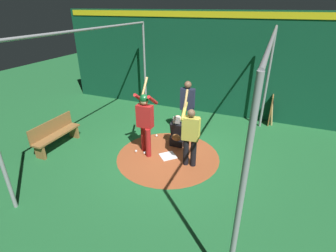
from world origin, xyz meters
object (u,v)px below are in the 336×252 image
Objects in this scene: catcher at (178,134)px; visitor at (190,134)px; umpire at (187,105)px; baseball_1 at (145,153)px; batter at (145,118)px; bench at (55,134)px; baseball_2 at (157,136)px; home_plate at (168,156)px; bat_rack at (271,111)px; baseball_0 at (136,151)px.

visitor is at bearing 36.99° from catcher.
baseball_1 is (1.67, -0.70, -0.97)m from umpire.
batter is 28.59× the size of baseball_1.
batter is 1.33× the size of bench.
baseball_2 is at bearing -132.62° from visitor.
umpire is at bearing 124.94° from baseball_2.
visitor is (1.68, 0.65, -0.09)m from umpire.
baseball_1 is (-0.01, -1.34, -0.88)m from visitor.
home_plate is at bearing 103.18° from bench.
baseball_1 is at bearing 6.62° from baseball_2.
bat_rack is (-3.46, 2.53, 0.47)m from home_plate.
visitor is (0.16, 0.68, 0.91)m from home_plate.
catcher is 0.62× the size of bench.
home_plate is 1.25m from batter.
bat_rack is at bearing 126.10° from bench.
visitor is 2.04m from baseball_2.
catcher is 3.61m from bench.
umpire is 2.16m from baseball_0.
home_plate is 0.80m from catcher.
batter reaches higher than bat_rack.
baseball_2 is at bearing -173.38° from baseball_1.
baseball_1 is at bearing 103.34° from bench.
home_plate is 1.82m from umpire.
home_plate is at bearing -36.12° from bat_rack.
batter is at bearing 172.72° from baseball_1.
baseball_1 is at bearing 91.48° from baseball_0.
home_plate is at bearing -1.78° from catcher.
umpire is at bearing 150.00° from baseball_0.
baseball_0 is at bearing -95.77° from visitor.
batter reaches higher than bench.
baseball_2 is at bearing -140.06° from home_plate.
catcher reaches higher than bench.
home_plate is 3.39m from bench.
home_plate is at bearing 94.63° from batter.
baseball_0 reaches higher than home_plate.
baseball_1 is at bearing -41.48° from bat_rack.
visitor is 1.24× the size of bench.
catcher is at bearing 178.22° from home_plate.
baseball_2 is (-1.00, -0.14, -1.04)m from batter.
baseball_0 is at bearing -43.76° from bat_rack.
batter is 4.78m from bat_rack.
baseball_2 is at bearing -52.84° from bat_rack.
batter is 2.79m from bench.
umpire is 24.16× the size of baseball_1.
catcher is 0.55× the size of umpire.
baseball_0 is (-0.00, -1.61, -0.88)m from visitor.
batter is at bearing -23.45° from umpire.
visitor is at bearing 21.04° from umpire.
baseball_1 is (-0.62, 2.61, -0.40)m from bench.
home_plate is at bearing -108.86° from visitor.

